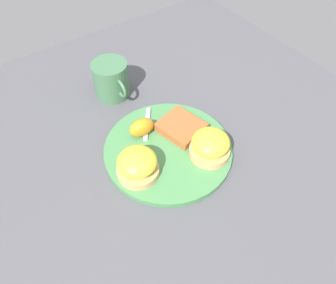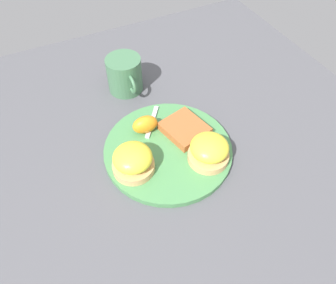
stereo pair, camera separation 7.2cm
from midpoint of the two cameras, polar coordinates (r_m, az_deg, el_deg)
ground_plane at (r=0.75m, az=-2.76°, el=-1.84°), size 1.10×1.10×0.00m
plate at (r=0.74m, az=-2.78°, el=-1.51°), size 0.29×0.29×0.01m
sandwich_benedict_left at (r=0.68m, az=-8.41°, el=-4.09°), size 0.09×0.09×0.06m
sandwich_benedict_right at (r=0.71m, az=4.49°, el=-0.76°), size 0.09×0.09×0.06m
hashbrown_patty at (r=0.77m, az=-0.40°, el=2.47°), size 0.11×0.11×0.02m
orange_wedge at (r=0.75m, az=-7.34°, el=2.40°), size 0.04×0.06×0.04m
fork at (r=0.75m, az=-6.60°, el=-0.25°), size 0.17×0.13×0.00m
cup at (r=0.87m, az=-12.21°, el=10.47°), size 0.12×0.09×0.09m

